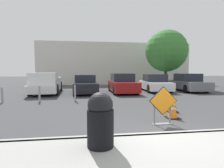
# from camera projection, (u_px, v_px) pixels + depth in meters

# --- Properties ---
(ground_plane) EXTENTS (96.00, 96.00, 0.00)m
(ground_plane) POSITION_uv_depth(u_px,v_px,m) (111.00, 92.00, 14.39)
(ground_plane) COLOR #3D3D3F
(sidewalk_strip) EXTENTS (27.23, 2.07, 0.14)m
(sidewalk_strip) POSITION_uv_depth(u_px,v_px,m) (183.00, 154.00, 3.48)
(sidewalk_strip) COLOR #999993
(sidewalk_strip) RESTS_ON ground_plane
(curb_lip) EXTENTS (27.23, 0.20, 0.14)m
(curb_lip) POSITION_uv_depth(u_px,v_px,m) (161.00, 136.00, 4.50)
(curb_lip) COLOR #999993
(curb_lip) RESTS_ON ground_plane
(road_closed_sign) EXTENTS (0.94, 0.20, 1.25)m
(road_closed_sign) POSITION_uv_depth(u_px,v_px,m) (163.00, 104.00, 5.62)
(road_closed_sign) COLOR black
(road_closed_sign) RESTS_ON ground_plane
(traffic_cone_nearest) EXTENTS (0.47, 0.47, 0.73)m
(traffic_cone_nearest) POSITION_uv_depth(u_px,v_px,m) (173.00, 109.00, 6.44)
(traffic_cone_nearest) COLOR black
(traffic_cone_nearest) RESTS_ON ground_plane
(traffic_cone_second) EXTENTS (0.46, 0.46, 0.72)m
(traffic_cone_second) POSITION_uv_depth(u_px,v_px,m) (171.00, 103.00, 7.50)
(traffic_cone_second) COLOR black
(traffic_cone_second) RESTS_ON ground_plane
(traffic_cone_third) EXTENTS (0.41, 0.41, 0.63)m
(traffic_cone_third) POSITION_uv_depth(u_px,v_px,m) (170.00, 100.00, 8.65)
(traffic_cone_third) COLOR black
(traffic_cone_third) RESTS_ON ground_plane
(pickup_truck) EXTENTS (2.32, 5.45, 1.62)m
(pickup_truck) POSITION_uv_depth(u_px,v_px,m) (46.00, 84.00, 13.57)
(pickup_truck) COLOR silver
(pickup_truck) RESTS_ON ground_plane
(parked_car_nearest) EXTENTS (2.01, 4.31, 1.45)m
(parked_car_nearest) POSITION_uv_depth(u_px,v_px,m) (85.00, 85.00, 13.83)
(parked_car_nearest) COLOR black
(parked_car_nearest) RESTS_ON ground_plane
(parked_car_second) EXTENTS (1.97, 4.25, 1.55)m
(parked_car_second) POSITION_uv_depth(u_px,v_px,m) (122.00, 84.00, 14.18)
(parked_car_second) COLOR maroon
(parked_car_second) RESTS_ON ground_plane
(parked_car_third) EXTENTS (2.17, 4.30, 1.48)m
(parked_car_third) POSITION_uv_depth(u_px,v_px,m) (155.00, 83.00, 15.24)
(parked_car_third) COLOR white
(parked_car_third) RESTS_ON ground_plane
(parked_car_fourth) EXTENTS (2.19, 4.70, 1.53)m
(parked_car_fourth) POSITION_uv_depth(u_px,v_px,m) (188.00, 83.00, 15.51)
(parked_car_fourth) COLOR slate
(parked_car_fourth) RESTS_ON ground_plane
(trash_bin) EXTENTS (0.56, 0.56, 1.16)m
(trash_bin) POSITION_uv_depth(u_px,v_px,m) (100.00, 119.00, 3.66)
(trash_bin) COLOR black
(trash_bin) RESTS_ON sidewalk_strip
(bollard_nearest) EXTENTS (0.12, 0.12, 0.94)m
(bollard_nearest) POSITION_uv_depth(u_px,v_px,m) (75.00, 93.00, 10.06)
(bollard_nearest) COLOR gray
(bollard_nearest) RESTS_ON ground_plane
(bollard_second) EXTENTS (0.12, 0.12, 0.93)m
(bollard_second) POSITION_uv_depth(u_px,v_px,m) (39.00, 93.00, 9.79)
(bollard_second) COLOR gray
(bollard_second) RESTS_ON ground_plane
(bollard_third) EXTENTS (0.12, 0.12, 0.88)m
(bollard_third) POSITION_uv_depth(u_px,v_px,m) (2.00, 94.00, 9.54)
(bollard_third) COLOR gray
(bollard_third) RESTS_ON ground_plane
(building_facade_backdrop) EXTENTS (20.19, 5.00, 5.48)m
(building_facade_backdrop) POSITION_uv_depth(u_px,v_px,m) (114.00, 64.00, 25.10)
(building_facade_backdrop) COLOR beige
(building_facade_backdrop) RESTS_ON ground_plane
(street_tree_behind_lot) EXTENTS (4.37, 4.37, 6.06)m
(street_tree_behind_lot) POSITION_uv_depth(u_px,v_px,m) (166.00, 51.00, 18.36)
(street_tree_behind_lot) COLOR #513823
(street_tree_behind_lot) RESTS_ON ground_plane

